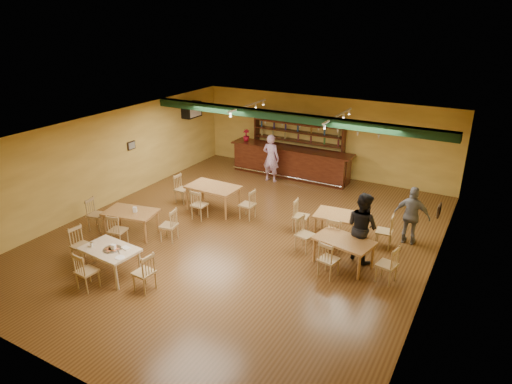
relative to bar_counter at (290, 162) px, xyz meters
The scene contains 23 objects.
floor 5.27m from the bar_counter, 79.50° to the right, with size 12.00×12.00×0.00m, color #4F3216.
ceiling_beam 3.43m from the bar_counter, 67.90° to the right, with size 10.00×0.30×0.25m, color black.
track_rail_left 3.07m from the bar_counter, 115.80° to the right, with size 0.05×2.50×0.05m, color white.
track_rail_right 3.77m from the bar_counter, 36.63° to the right, with size 0.05×2.50×0.05m, color white.
ac_unit 4.35m from the bar_counter, 166.12° to the right, with size 0.34×0.70×0.48m, color white.
picture_left 5.89m from the bar_counter, 134.06° to the right, with size 0.04×0.34×0.28m, color black.
picture_right 7.62m from the bar_counter, 38.13° to the right, with size 0.04×0.34×0.28m, color black.
bar_counter is the anchor object (origin of this frame).
back_bar_hutch 0.85m from the bar_counter, 90.00° to the left, with size 3.72×0.40×2.28m, color black.
poinsettia 2.11m from the bar_counter, behind, with size 0.26×0.26×0.46m, color #A30F23.
dining_table_a 4.14m from the bar_counter, 100.82° to the right, with size 1.62×0.97×0.81m, color #9B6437.
dining_table_b 5.21m from the bar_counter, 49.01° to the right, with size 1.44×0.87×0.72m, color #9B6437.
dining_table_c 6.86m from the bar_counter, 105.50° to the right, with size 1.44×0.86×0.72m, color #9B6437.
dining_table_d 6.58m from the bar_counter, 53.18° to the right, with size 1.42×0.85×0.71m, color #9B6437.
near_table 8.47m from the bar_counter, 95.08° to the right, with size 1.34×0.86×0.72m, color tan.
pizza_tray 8.46m from the bar_counter, 94.43° to the right, with size 0.40×0.40×0.01m, color silver.
parmesan_shaker 8.66m from the bar_counter, 97.84° to the right, with size 0.07×0.07×0.11m, color #EAE5C6.
napkin_stack 8.25m from the bar_counter, 92.87° to the right, with size 0.20×0.15×0.03m, color white.
pizza_server 8.40m from the bar_counter, 93.48° to the right, with size 0.32×0.09×0.00m, color silver.
side_plate 8.63m from the bar_counter, 91.47° to the right, with size 0.22×0.22×0.01m, color white.
patron_bar 0.98m from the bar_counter, 116.71° to the right, with size 0.65×0.43×1.78m, color #9F50AF.
patron_right_a 6.34m from the bar_counter, 48.30° to the right, with size 0.88×0.68×1.81m, color black.
patron_right_b 6.09m from the bar_counter, 32.40° to the right, with size 0.96×0.40×1.64m, color slate.
Camera 1 is at (5.93, -9.77, 5.98)m, focal length 31.71 mm.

